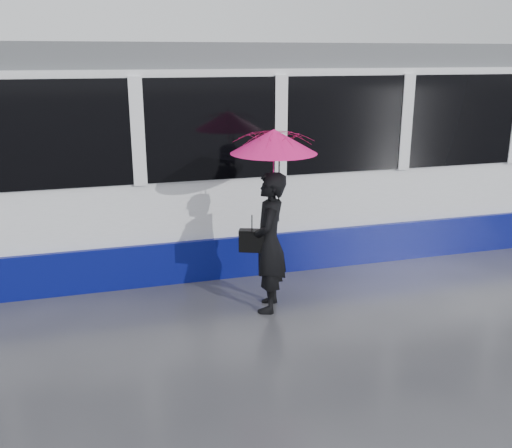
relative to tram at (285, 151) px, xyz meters
name	(u,v)px	position (x,y,z in m)	size (l,w,h in m)	color
ground	(207,318)	(-1.88, -2.50, -1.64)	(90.00, 90.00, 0.00)	#2E2E33
rails	(177,254)	(-1.88, 0.00, -1.63)	(34.00, 1.51, 0.02)	#3F3D38
tram	(285,151)	(0.00, 0.00, 0.00)	(26.00, 2.56, 3.35)	white
woman	(269,243)	(-1.04, -2.42, -0.73)	(0.66, 0.43, 1.81)	black
umbrella	(274,158)	(-0.99, -2.42, 0.34)	(1.38, 1.38, 1.22)	#ED148F
handbag	(252,240)	(-1.26, -2.40, -0.69)	(0.35, 0.25, 0.46)	black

